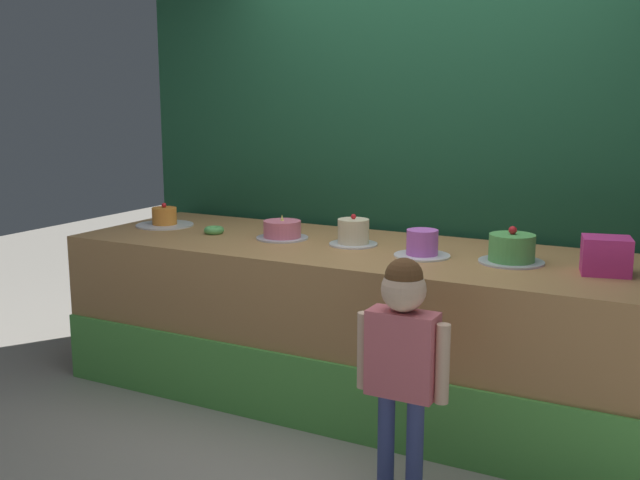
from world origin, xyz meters
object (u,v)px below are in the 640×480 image
at_px(cake_center_right, 422,245).
at_px(cake_right, 512,249).
at_px(cake_left, 282,230).
at_px(donut, 214,230).
at_px(child_figure, 402,346).
at_px(cake_far_left, 165,219).
at_px(cake_center_left, 353,233).
at_px(pink_box, 606,256).

relative_size(cake_center_right, cake_right, 0.90).
xyz_separation_m(cake_left, cake_center_right, (0.87, -0.08, 0.01)).
xyz_separation_m(donut, cake_right, (1.74, 0.04, 0.05)).
bearing_deg(cake_center_right, donut, 179.00).
bearing_deg(donut, child_figure, -28.87).
bearing_deg(child_figure, cake_left, 140.64).
distance_m(cake_far_left, cake_center_right, 1.74).
distance_m(donut, cake_center_left, 0.88).
bearing_deg(pink_box, cake_center_left, 176.94).
height_order(cake_far_left, cake_center_right, cake_far_left).
bearing_deg(pink_box, cake_center_right, -177.73).
relative_size(donut, cake_right, 0.37).
height_order(cake_center_left, cake_center_right, cake_center_left).
bearing_deg(cake_center_right, cake_center_left, 166.53).
distance_m(pink_box, cake_center_left, 1.31).
relative_size(donut, cake_far_left, 0.33).
height_order(cake_far_left, cake_center_left, cake_center_left).
distance_m(child_figure, pink_box, 1.11).
bearing_deg(cake_center_right, cake_far_left, 176.65).
height_order(cake_left, cake_center_left, cake_center_left).
distance_m(cake_far_left, cake_right, 2.18).
distance_m(cake_center_right, cake_right, 0.44).
xyz_separation_m(cake_center_left, cake_center_right, (0.44, -0.10, -0.01)).
xyz_separation_m(pink_box, cake_right, (-0.44, 0.03, -0.02)).
xyz_separation_m(donut, cake_far_left, (-0.44, 0.08, 0.02)).
xyz_separation_m(donut, cake_center_left, (0.87, 0.08, 0.04)).
bearing_deg(cake_far_left, donut, -10.32).
bearing_deg(cake_right, pink_box, -4.25).
bearing_deg(pink_box, cake_left, 178.55).
relative_size(cake_far_left, cake_right, 1.12).
bearing_deg(cake_far_left, child_figure, -25.16).
xyz_separation_m(child_figure, pink_box, (0.64, 0.86, 0.27)).
relative_size(pink_box, cake_far_left, 0.60).
xyz_separation_m(cake_center_left, cake_right, (0.87, -0.04, 0.00)).
distance_m(child_figure, cake_right, 0.95).
height_order(pink_box, cake_far_left, pink_box).
distance_m(pink_box, cake_left, 1.74).
height_order(donut, cake_center_right, cake_center_right).
bearing_deg(child_figure, donut, 151.13).
xyz_separation_m(cake_far_left, cake_right, (2.18, -0.04, 0.02)).
xyz_separation_m(cake_left, cake_right, (1.31, -0.01, 0.02)).
bearing_deg(child_figure, cake_far_left, 154.84).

